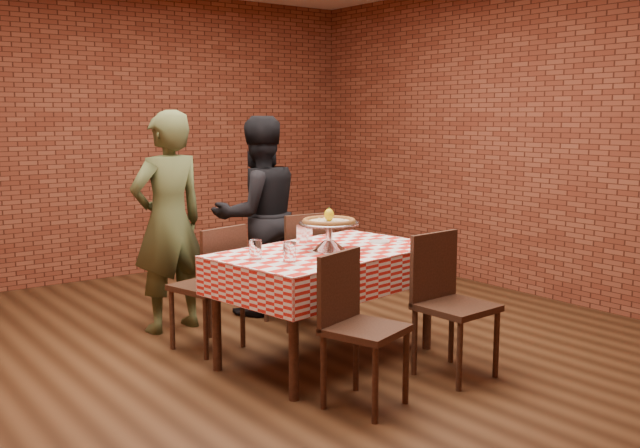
# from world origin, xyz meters

# --- Properties ---
(ground) EXTENTS (6.00, 6.00, 0.00)m
(ground) POSITION_xyz_m (0.00, 0.00, 0.00)
(ground) COLOR black
(ground) RESTS_ON ground
(back_wall) EXTENTS (5.50, 0.00, 5.50)m
(back_wall) POSITION_xyz_m (0.00, 3.00, 1.45)
(back_wall) COLOR #602718
(back_wall) RESTS_ON ground
(table) EXTENTS (1.59, 1.10, 0.75)m
(table) POSITION_xyz_m (0.14, -0.33, 0.38)
(table) COLOR #432619
(table) RESTS_ON ground
(tablecloth) EXTENTS (1.63, 1.14, 0.25)m
(tablecloth) POSITION_xyz_m (0.14, -0.33, 0.63)
(tablecloth) COLOR red
(tablecloth) RESTS_ON table
(pizza_stand) EXTENTS (0.57, 0.57, 0.18)m
(pizza_stand) POSITION_xyz_m (0.14, -0.35, 0.85)
(pizza_stand) COLOR silver
(pizza_stand) RESTS_ON tablecloth
(pizza) EXTENTS (0.49, 0.49, 0.03)m
(pizza) POSITION_xyz_m (0.14, -0.35, 0.95)
(pizza) COLOR #C9B88E
(pizza) RESTS_ON pizza_stand
(lemon) EXTENTS (0.09, 0.09, 0.08)m
(lemon) POSITION_xyz_m (0.14, -0.35, 0.99)
(lemon) COLOR yellow
(lemon) RESTS_ON pizza
(water_glass_left) EXTENTS (0.09, 0.09, 0.13)m
(water_glass_left) POSITION_xyz_m (-0.30, -0.53, 0.82)
(water_glass_left) COLOR white
(water_glass_left) RESTS_ON tablecloth
(water_glass_right) EXTENTS (0.09, 0.09, 0.13)m
(water_glass_right) POSITION_xyz_m (-0.42, -0.33, 0.82)
(water_glass_right) COLOR white
(water_glass_right) RESTS_ON tablecloth
(side_plate) EXTENTS (0.17, 0.17, 0.01)m
(side_plate) POSITION_xyz_m (0.60, -0.34, 0.76)
(side_plate) COLOR white
(side_plate) RESTS_ON tablecloth
(sweetener_packet_a) EXTENTS (0.06, 0.06, 0.00)m
(sweetener_packet_a) POSITION_xyz_m (0.72, -0.42, 0.76)
(sweetener_packet_a) COLOR white
(sweetener_packet_a) RESTS_ON tablecloth
(sweetener_packet_b) EXTENTS (0.06, 0.04, 0.00)m
(sweetener_packet_b) POSITION_xyz_m (0.77, -0.37, 0.76)
(sweetener_packet_b) COLOR white
(sweetener_packet_b) RESTS_ON tablecloth
(condiment_caddy) EXTENTS (0.12, 0.11, 0.14)m
(condiment_caddy) POSITION_xyz_m (0.16, -0.04, 0.83)
(condiment_caddy) COLOR silver
(condiment_caddy) RESTS_ON tablecloth
(chair_near_left) EXTENTS (0.50, 0.50, 0.88)m
(chair_near_left) POSITION_xyz_m (-0.18, -1.11, 0.44)
(chair_near_left) COLOR #432619
(chair_near_left) RESTS_ON ground
(chair_near_right) EXTENTS (0.45, 0.45, 0.90)m
(chair_near_right) POSITION_xyz_m (0.59, -1.08, 0.45)
(chair_near_right) COLOR #432619
(chair_near_right) RESTS_ON ground
(chair_far_left) EXTENTS (0.50, 0.50, 0.89)m
(chair_far_left) POSITION_xyz_m (-0.40, 0.36, 0.45)
(chair_far_left) COLOR #432619
(chair_far_left) RESTS_ON ground
(chair_far_right) EXTENTS (0.46, 0.46, 0.91)m
(chair_far_right) POSITION_xyz_m (0.46, 0.48, 0.45)
(chair_far_right) COLOR #432619
(chair_far_right) RESTS_ON ground
(diner_olive) EXTENTS (0.65, 0.47, 1.69)m
(diner_olive) POSITION_xyz_m (-0.41, 0.94, 0.84)
(diner_olive) COLOR #404826
(diner_olive) RESTS_ON ground
(diner_black) EXTENTS (0.86, 0.70, 1.64)m
(diner_black) POSITION_xyz_m (0.40, 0.95, 0.82)
(diner_black) COLOR black
(diner_black) RESTS_ON ground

